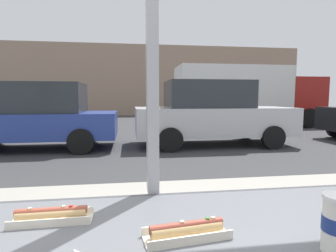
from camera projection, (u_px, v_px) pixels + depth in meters
name	position (u px, v px, depth m)	size (l,w,h in m)	color
ground_plane	(132.00, 140.00, 9.13)	(60.00, 60.00, 0.00)	#38383A
sidewalk_strip	(140.00, 228.00, 2.82)	(16.00, 2.80, 0.10)	#9E998E
building_facade_far	(130.00, 80.00, 21.81)	(28.00, 1.20, 5.51)	gray
hotdog_tray_near	(187.00, 230.00, 0.81)	(0.27, 0.12, 0.05)	beige
hotdog_tray_far	(52.00, 215.00, 0.92)	(0.26, 0.09, 0.05)	beige
parked_car_blue	(36.00, 116.00, 7.35)	(4.38, 1.97, 1.79)	#283D93
parked_car_silver	(211.00, 113.00, 8.04)	(4.54, 2.02, 1.87)	#BCBCC1
box_truck	(246.00, 94.00, 13.12)	(6.89, 2.44, 2.84)	silver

